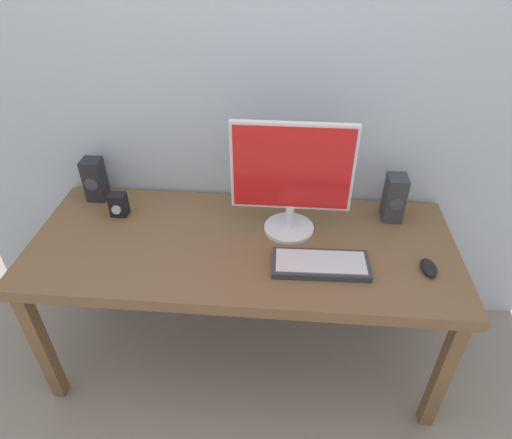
% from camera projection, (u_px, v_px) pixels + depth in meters
% --- Properties ---
extents(ground_plane, '(6.00, 6.00, 0.00)m').
position_uv_depth(ground_plane, '(245.00, 350.00, 2.27)').
color(ground_plane, gray).
extents(wall_back, '(2.93, 0.04, 3.00)m').
position_uv_depth(wall_back, '(250.00, 19.00, 1.71)').
color(wall_back, '#B2BCC6').
rests_on(wall_back, ground_plane).
extents(desk, '(1.78, 0.73, 0.71)m').
position_uv_depth(desk, '(243.00, 254.00, 1.88)').
color(desk, brown).
rests_on(desk, ground_plane).
extents(monitor, '(0.49, 0.21, 0.49)m').
position_uv_depth(monitor, '(292.00, 176.00, 1.77)').
color(monitor, silver).
rests_on(monitor, desk).
extents(keyboard_primary, '(0.38, 0.17, 0.03)m').
position_uv_depth(keyboard_primary, '(320.00, 264.00, 1.71)').
color(keyboard_primary, '#333338').
rests_on(keyboard_primary, desk).
extents(mouse, '(0.07, 0.11, 0.03)m').
position_uv_depth(mouse, '(429.00, 268.00, 1.69)').
color(mouse, black).
rests_on(mouse, desk).
extents(speaker_right, '(0.08, 0.10, 0.21)m').
position_uv_depth(speaker_right, '(394.00, 198.00, 1.93)').
color(speaker_right, '#333338').
rests_on(speaker_right, desk).
extents(speaker_left, '(0.09, 0.09, 0.21)m').
position_uv_depth(speaker_left, '(95.00, 180.00, 2.06)').
color(speaker_left, '#232328').
rests_on(speaker_left, desk).
extents(audio_controller, '(0.07, 0.07, 0.11)m').
position_uv_depth(audio_controller, '(119.00, 205.00, 1.98)').
color(audio_controller, black).
rests_on(audio_controller, desk).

